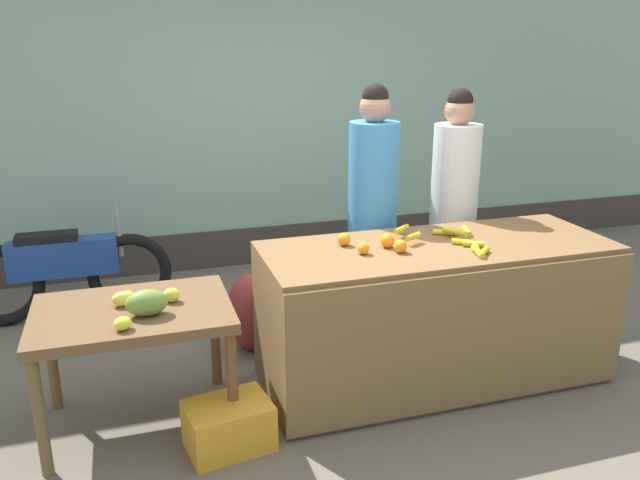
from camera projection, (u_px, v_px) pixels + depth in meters
ground_plane at (362, 387)px, 4.03m from camera, size 24.00×24.00×0.00m
market_wall_back at (265, 82)px, 5.88m from camera, size 9.03×0.23×3.51m
fruit_stall_counter at (435, 313)px, 4.02m from camera, size 2.17×0.84×0.90m
side_table_wooden at (133, 324)px, 3.47m from camera, size 1.05×0.74×0.72m
banana_bunch_pile at (455, 239)px, 3.91m from camera, size 0.53×0.60×0.07m
orange_pile at (378, 243)px, 3.79m from camera, size 0.35×0.30×0.09m
mango_papaya_pile at (143, 303)px, 3.36m from camera, size 0.37×0.47×0.14m
vendor_woman_blue_shirt at (372, 216)px, 4.44m from camera, size 0.34×0.34×1.83m
vendor_woman_white_shirt at (453, 211)px, 4.66m from camera, size 0.34×0.34×1.78m
parked_motorcycle at (65, 270)px, 4.90m from camera, size 1.60×0.18×0.88m
produce_crate at (229, 425)px, 3.41m from camera, size 0.48×0.38×0.26m
produce_sack at (250, 312)px, 4.44m from camera, size 0.40×0.44×0.56m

